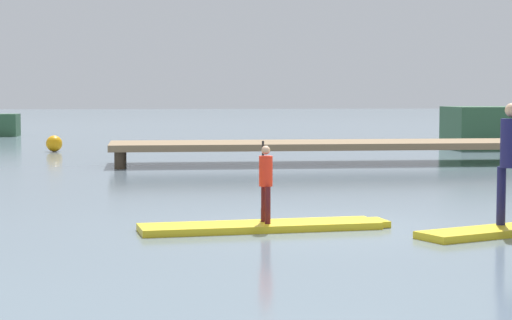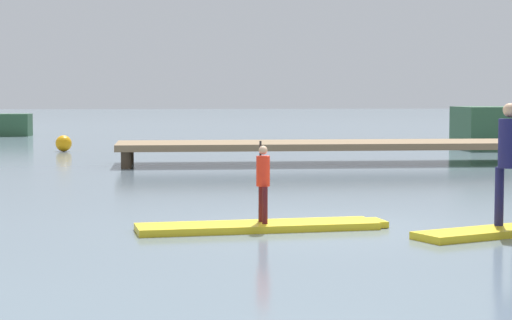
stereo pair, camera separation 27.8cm
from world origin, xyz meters
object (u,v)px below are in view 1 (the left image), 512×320
paddler_child_solo (266,180)px  paddler_adult (512,156)px  paddleboard_near (265,226)px  mooring_buoy_near (54,144)px

paddler_child_solo → paddler_adult: size_ratio=0.65×
paddleboard_near → paddler_child_solo: paddler_child_solo is taller
paddler_child_solo → mooring_buoy_near: (-4.74, 19.28, -0.44)m
paddler_child_solo → paddler_adult: paddler_adult is taller
paddleboard_near → mooring_buoy_near: size_ratio=6.61×
paddleboard_near → mooring_buoy_near: bearing=103.8°
paddleboard_near → paddler_adult: bearing=-13.4°
paddler_child_solo → paddler_adult: (3.33, -0.81, 0.37)m
paddler_adult → paddleboard_near: bearing=166.6°
paddler_adult → mooring_buoy_near: bearing=111.9°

